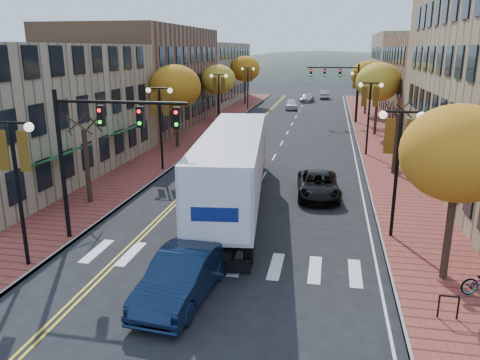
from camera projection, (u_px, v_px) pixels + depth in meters
The scene contains 31 objects.
ground at pixel (205, 284), 17.90m from camera, with size 200.00×200.00×0.00m, color black.
sidewalk_left at pixel (203, 131), 50.23m from camera, with size 4.00×85.00×0.15m, color brown.
sidewalk_right at pixel (376, 137), 46.95m from camera, with size 4.00×85.00×0.15m, color brown.
building_left_near at pixel (13, 112), 32.06m from camera, with size 12.00×22.00×9.00m, color #9E8966.
building_left_mid at pixel (142, 77), 53.52m from camera, with size 12.00×24.00×11.00m, color brown.
building_left_far at pixel (201, 73), 77.35m from camera, with size 12.00×26.00×9.50m, color #9E8966.
building_right_mid at pixel (459, 82), 52.86m from camera, with size 15.00×24.00×10.00m, color brown.
building_right_far at pixel (424, 69), 73.51m from camera, with size 15.00×20.00×11.00m, color #9E8966.
tree_left_a at pixel (87, 166), 26.49m from camera, with size 0.28×0.28×4.20m.
tree_left_b at pixel (175, 87), 40.74m from camera, with size 4.48×4.48×7.21m.
tree_left_c at pixel (218, 80), 55.96m from camera, with size 4.16×4.16×6.69m.
tree_left_d at pixel (245, 69), 72.82m from camera, with size 4.61×4.61×7.42m.
tree_right_a at pixel (459, 154), 16.77m from camera, with size 4.16×4.16×6.69m.
tree_right_b at pixel (396, 144), 32.66m from camera, with size 0.28×0.28×4.20m.
tree_right_c at pixel (379, 82), 46.91m from camera, with size 4.48×4.48×7.21m.
tree_right_d at pixel (367, 75), 62.07m from camera, with size 4.35×4.35×7.00m.
lamp_left_a at pixel (15, 166), 18.10m from camera, with size 1.96×0.36×6.05m.
lamp_left_b at pixel (160, 113), 33.22m from camera, with size 1.96×0.36×6.05m.
lamp_left_c at pixel (219, 91), 50.23m from camera, with size 1.96×0.36×6.05m.
lamp_left_d at pixel (248, 80), 67.23m from camera, with size 1.96×0.36×6.05m.
lamp_right_a at pixel (399, 150), 21.03m from camera, with size 1.96×0.36×6.05m.
lamp_right_b at pixel (370, 104), 38.04m from camera, with size 1.96×0.36×6.05m.
lamp_right_c at pixel (358, 87), 55.05m from camera, with size 1.96×0.36×6.05m.
traffic_mast_near at pixel (99, 138), 20.39m from camera, with size 6.10×0.35×7.00m.
traffic_mast_far at pixel (341, 81), 55.25m from camera, with size 6.10×0.34×7.00m.
semi_truck at pixel (235, 161), 25.99m from camera, with size 4.88×18.25×4.51m.
navy_sedan at pixel (182, 276), 16.66m from camera, with size 1.87×5.37×1.77m, color #0C1932.
black_suv at pixel (318, 185), 28.24m from camera, with size 2.44×5.30×1.47m, color black.
car_far_white at pixel (291, 104), 68.72m from camera, with size 1.77×4.41×1.50m, color silver.
car_far_silver at pixel (307, 98), 78.28m from camera, with size 1.84×4.53×1.32m, color #9A99A0.
car_far_oncoming at pixel (324, 95), 83.42m from camera, with size 1.55×4.44×1.46m, color #ACADB3.
Camera 1 is at (4.38, -15.59, 8.70)m, focal length 35.00 mm.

